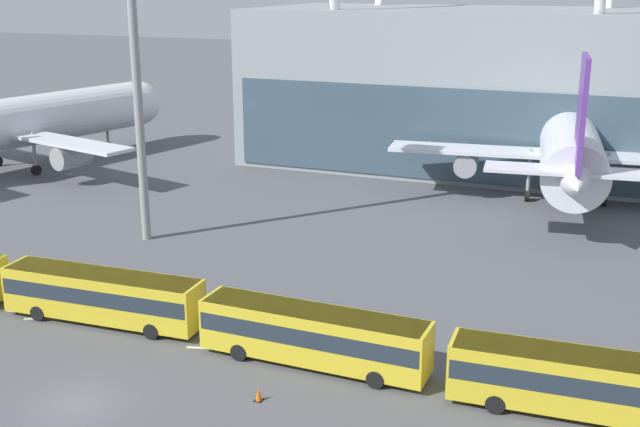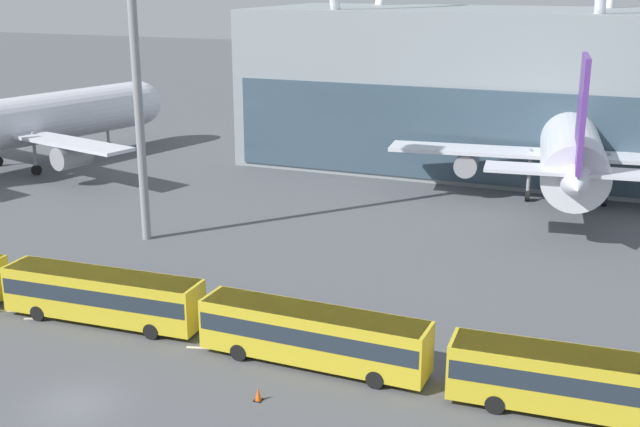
{
  "view_description": "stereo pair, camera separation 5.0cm",
  "coord_description": "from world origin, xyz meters",
  "px_view_note": "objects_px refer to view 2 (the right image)",
  "views": [
    {
      "loc": [
        25.12,
        -29.18,
        21.03
      ],
      "look_at": [
        3.84,
        24.02,
        4.0
      ],
      "focal_mm": 45.0,
      "sensor_mm": 36.0,
      "label": 1
    },
    {
      "loc": [
        25.17,
        -29.16,
        21.03
      ],
      "look_at": [
        3.84,
        24.02,
        4.0
      ],
      "focal_mm": 45.0,
      "sensor_mm": 36.0,
      "label": 2
    }
  ],
  "objects_px": {
    "shuttle_bus_2": "(313,333)",
    "floodlight_mast": "(132,8)",
    "shuttle_bus_3": "(584,381)",
    "airliner_at_gate_far": "(570,143)",
    "airliner_at_gate_near": "(21,122)",
    "traffic_cone_1": "(258,394)",
    "shuttle_bus_1": "(102,294)"
  },
  "relations": [
    {
      "from": "airliner_at_gate_far",
      "to": "traffic_cone_1",
      "type": "xyz_separation_m",
      "value": [
        -10.84,
        -45.56,
        -5.35
      ]
    },
    {
      "from": "shuttle_bus_1",
      "to": "shuttle_bus_3",
      "type": "distance_m",
      "value": 28.92
    },
    {
      "from": "shuttle_bus_1",
      "to": "airliner_at_gate_near",
      "type": "bearing_deg",
      "value": 134.43
    },
    {
      "from": "shuttle_bus_3",
      "to": "airliner_at_gate_near",
      "type": "bearing_deg",
      "value": 149.99
    },
    {
      "from": "shuttle_bus_2",
      "to": "traffic_cone_1",
      "type": "height_order",
      "value": "shuttle_bus_2"
    },
    {
      "from": "shuttle_bus_3",
      "to": "airliner_at_gate_far",
      "type": "bearing_deg",
      "value": 93.69
    },
    {
      "from": "airliner_at_gate_far",
      "to": "shuttle_bus_3",
      "type": "height_order",
      "value": "airliner_at_gate_far"
    },
    {
      "from": "traffic_cone_1",
      "to": "shuttle_bus_3",
      "type": "bearing_deg",
      "value": 16.64
    },
    {
      "from": "shuttle_bus_1",
      "to": "shuttle_bus_2",
      "type": "distance_m",
      "value": 14.46
    },
    {
      "from": "airliner_at_gate_near",
      "to": "traffic_cone_1",
      "type": "bearing_deg",
      "value": -113.71
    },
    {
      "from": "floodlight_mast",
      "to": "airliner_at_gate_near",
      "type": "bearing_deg",
      "value": 148.72
    },
    {
      "from": "traffic_cone_1",
      "to": "airliner_at_gate_near",
      "type": "bearing_deg",
      "value": 142.1
    },
    {
      "from": "airliner_at_gate_far",
      "to": "traffic_cone_1",
      "type": "bearing_deg",
      "value": 159.68
    },
    {
      "from": "airliner_at_gate_near",
      "to": "floodlight_mast",
      "type": "bearing_deg",
      "value": -107.09
    },
    {
      "from": "shuttle_bus_3",
      "to": "floodlight_mast",
      "type": "bearing_deg",
      "value": 153.34
    },
    {
      "from": "airliner_at_gate_near",
      "to": "shuttle_bus_1",
      "type": "bearing_deg",
      "value": -118.79
    },
    {
      "from": "airliner_at_gate_near",
      "to": "airliner_at_gate_far",
      "type": "bearing_deg",
      "value": -67.35
    },
    {
      "from": "shuttle_bus_2",
      "to": "floodlight_mast",
      "type": "distance_m",
      "value": 31.39
    },
    {
      "from": "airliner_at_gate_far",
      "to": "shuttle_bus_2",
      "type": "relative_size",
      "value": 2.87
    },
    {
      "from": "shuttle_bus_1",
      "to": "traffic_cone_1",
      "type": "height_order",
      "value": "shuttle_bus_1"
    },
    {
      "from": "floodlight_mast",
      "to": "shuttle_bus_1",
      "type": "bearing_deg",
      "value": -65.44
    },
    {
      "from": "airliner_at_gate_near",
      "to": "shuttle_bus_3",
      "type": "bearing_deg",
      "value": -102.93
    },
    {
      "from": "airliner_at_gate_near",
      "to": "shuttle_bus_2",
      "type": "xyz_separation_m",
      "value": [
        48.5,
        -32.16,
        -3.39
      ]
    },
    {
      "from": "airliner_at_gate_far",
      "to": "traffic_cone_1",
      "type": "relative_size",
      "value": 51.33
    },
    {
      "from": "airliner_at_gate_far",
      "to": "shuttle_bus_2",
      "type": "distance_m",
      "value": 42.13
    },
    {
      "from": "airliner_at_gate_near",
      "to": "shuttle_bus_2",
      "type": "distance_m",
      "value": 58.29
    },
    {
      "from": "shuttle_bus_3",
      "to": "traffic_cone_1",
      "type": "bearing_deg",
      "value": -166.26
    },
    {
      "from": "shuttle_bus_1",
      "to": "traffic_cone_1",
      "type": "bearing_deg",
      "value": -23.78
    },
    {
      "from": "shuttle_bus_3",
      "to": "floodlight_mast",
      "type": "relative_size",
      "value": 0.48
    },
    {
      "from": "airliner_at_gate_near",
      "to": "shuttle_bus_2",
      "type": "relative_size",
      "value": 2.92
    },
    {
      "from": "airliner_at_gate_far",
      "to": "shuttle_bus_2",
      "type": "xyz_separation_m",
      "value": [
        -9.73,
        -40.81,
        -3.78
      ]
    },
    {
      "from": "airliner_at_gate_near",
      "to": "airliner_at_gate_far",
      "type": "distance_m",
      "value": 58.88
    }
  ]
}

